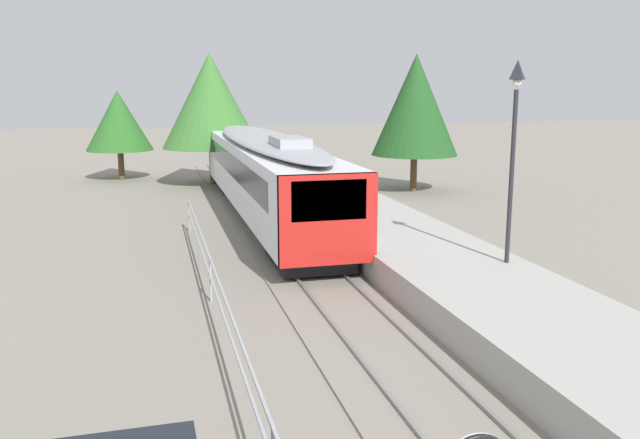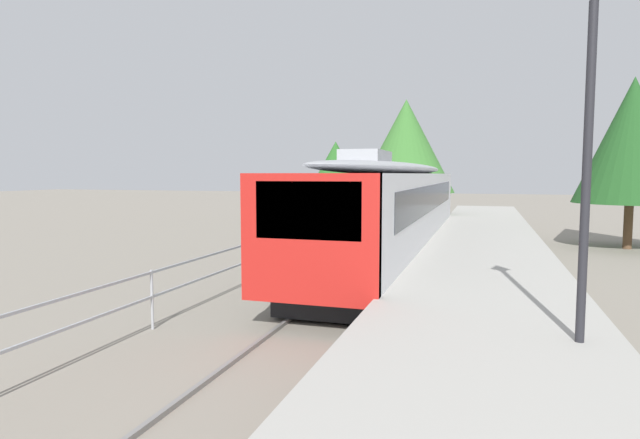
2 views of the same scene
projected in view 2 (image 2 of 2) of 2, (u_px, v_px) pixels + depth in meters
The scene contains 8 objects.
ground_plane at pixel (191, 318), 11.89m from camera, with size 160.00×160.00×0.00m, color gray.
track_rails at pixel (318, 328), 11.00m from camera, with size 3.20×60.00×0.14m.
commuter_train at pixel (395, 203), 19.86m from camera, with size 2.82×20.61×3.74m.
station_platform at pixel (482, 321), 9.99m from camera, with size 3.90×60.00×0.90m, color #A8A59E.
platform_lamp_mid_platform at pixel (591, 68), 7.04m from camera, with size 0.34×0.34×5.35m.
tree_behind_carpark at pixel (336, 169), 35.59m from camera, with size 4.00×4.00×5.39m.
tree_behind_station_far at pixel (406, 146), 30.46m from camera, with size 5.57×5.57×7.48m.
tree_distant_left at pixel (632, 140), 22.50m from camera, with size 4.61×4.61×7.32m.
Camera 2 is at (3.24, 11.74, 3.22)m, focal length 29.77 mm.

